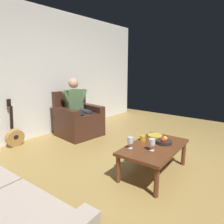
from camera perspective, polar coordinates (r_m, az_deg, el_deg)
name	(u,v)px	position (r m, az deg, el deg)	size (l,w,h in m)	color
ground_plane	(173,172)	(3.20, 16.69, -15.91)	(7.12, 7.12, 0.00)	#A28246
wall_back	(47,73)	(4.80, -17.91, 10.39)	(6.25, 0.06, 2.76)	white
armchair	(78,120)	(4.59, -9.48, -2.34)	(0.91, 0.88, 0.99)	#402319
person_seated	(77,105)	(4.53, -9.76, 2.00)	(0.65, 0.60, 1.27)	#4F6E46
coffee_table	(154,149)	(2.97, 11.77, -10.19)	(1.14, 0.69, 0.42)	brown
guitar	(15,136)	(4.35, -25.75, -6.08)	(0.34, 0.20, 0.92)	#AD8145
wine_glass_near	(130,141)	(2.77, 5.14, -8.13)	(0.08, 0.08, 0.16)	silver
wine_glass_far	(152,143)	(2.74, 11.20, -8.49)	(0.08, 0.08, 0.16)	silver
fruit_bowl	(164,141)	(3.03, 14.41, -8.04)	(0.22, 0.22, 0.11)	#2B2820
decorative_dish	(155,136)	(3.33, 11.98, -6.49)	(0.23, 0.23, 0.02)	gold
candle_jar	(143,138)	(3.10, 8.65, -7.26)	(0.09, 0.09, 0.08)	gold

